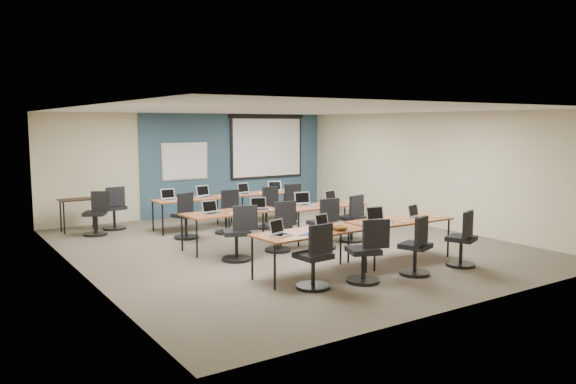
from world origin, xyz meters
TOP-DOWN VIEW (x-y plane):
  - floor at (0.00, 0.00)m, footprint 8.00×9.00m
  - ceiling at (0.00, 0.00)m, footprint 8.00×9.00m
  - wall_back at (0.00, 4.50)m, footprint 8.00×0.04m
  - wall_front at (0.00, -4.50)m, footprint 8.00×0.04m
  - wall_left at (-4.00, 0.00)m, footprint 0.04×9.00m
  - wall_right at (4.00, 0.00)m, footprint 0.04×9.00m
  - blue_accent_panel at (1.25, 4.47)m, footprint 5.50×0.04m
  - whiteboard at (-0.30, 4.43)m, footprint 1.28×0.03m
  - projector_screen at (2.20, 4.41)m, footprint 2.40×0.10m
  - training_table_front_left at (-0.97, -2.14)m, footprint 1.88×0.78m
  - training_table_front_right at (1.01, -2.11)m, footprint 1.92×0.80m
  - training_table_mid_left at (-1.06, 0.36)m, footprint 1.93×0.80m
  - training_table_mid_right at (0.96, 0.10)m, footprint 1.81×0.75m
  - training_table_back_left at (-0.94, 2.59)m, footprint 1.74×0.73m
  - training_table_back_right at (1.05, 2.65)m, footprint 1.68×0.70m
  - laptop_0 at (-1.54, -2.12)m, footprint 0.31×0.26m
  - mouse_0 at (-1.27, -2.30)m, footprint 0.07×0.10m
  - task_chair_0 at (-1.32, -2.75)m, footprint 0.51×0.51m
  - laptop_1 at (-0.64, -2.08)m, footprint 0.31×0.26m
  - mouse_1 at (-0.41, -2.29)m, footprint 0.09×0.11m
  - task_chair_1 at (-0.47, -2.91)m, footprint 0.55×0.52m
  - laptop_2 at (0.53, -2.08)m, footprint 0.34×0.29m
  - mouse_2 at (0.85, -2.35)m, footprint 0.06×0.10m
  - task_chair_2 at (0.48, -3.04)m, footprint 0.52×0.49m
  - laptop_3 at (1.38, -2.17)m, footprint 0.32×0.27m
  - mouse_3 at (1.75, -2.31)m, footprint 0.09×0.11m
  - task_chair_3 at (1.55, -3.08)m, footprint 0.53×0.50m
  - laptop_4 at (-1.51, 0.34)m, footprint 0.32×0.27m
  - mouse_4 at (-1.21, 0.11)m, footprint 0.08×0.11m
  - task_chair_4 at (-1.44, -0.61)m, footprint 0.55×0.53m
  - laptop_5 at (-0.49, 0.24)m, footprint 0.32×0.27m
  - mouse_5 at (-0.36, 0.04)m, footprint 0.08×0.11m
  - task_chair_5 at (-0.44, -0.40)m, footprint 0.50×0.50m
  - laptop_6 at (0.64, 0.32)m, footprint 0.35×0.30m
  - mouse_6 at (0.70, 0.12)m, footprint 0.07×0.10m
  - task_chair_6 at (0.40, -0.69)m, footprint 0.53×0.53m
  - laptop_7 at (1.36, 0.27)m, footprint 0.35×0.30m
  - mouse_7 at (1.64, 0.06)m, footprint 0.09×0.11m
  - task_chair_7 at (1.30, -0.47)m, footprint 0.51×0.51m
  - laptop_8 at (-1.45, 2.64)m, footprint 0.32×0.27m
  - mouse_8 at (-1.31, 2.55)m, footprint 0.07×0.10m
  - task_chair_8 at (-1.46, 1.71)m, footprint 0.56×0.52m
  - laptop_9 at (-0.59, 2.63)m, footprint 0.36×0.30m
  - mouse_9 at (-0.27, 2.52)m, footprint 0.09×0.12m
  - task_chair_9 at (-0.47, 1.73)m, footprint 0.52×0.52m
  - laptop_10 at (0.51, 2.67)m, footprint 0.34×0.29m
  - mouse_10 at (0.82, 2.50)m, footprint 0.09×0.12m
  - task_chair_10 at (0.59, 1.76)m, footprint 0.52×0.52m
  - laptop_11 at (1.41, 2.65)m, footprint 0.34×0.29m
  - mouse_11 at (1.64, 2.52)m, footprint 0.06×0.10m
  - task_chair_11 at (1.32, 1.97)m, footprint 0.52×0.52m
  - blue_mousepad at (-1.13, -2.31)m, footprint 0.23×0.20m
  - snack_bowl at (-0.51, -2.32)m, footprint 0.38×0.38m
  - snack_plate at (0.45, -2.41)m, footprint 0.23×0.23m
  - coffee_cup at (0.54, -2.40)m, footprint 0.09×0.09m
  - utility_table at (-3.16, 3.81)m, footprint 0.83×0.46m
  - spare_chair_a at (-2.41, 3.59)m, footprint 0.53×0.53m
  - spare_chair_b at (-2.94, 3.11)m, footprint 0.55×0.50m

SIDE VIEW (x-z plane):
  - floor at x=0.00m, z-range -0.01..0.01m
  - task_chair_2 at x=0.48m, z-range -0.09..0.89m
  - task_chair_3 at x=1.55m, z-range -0.09..0.89m
  - task_chair_5 at x=-0.44m, z-range -0.09..0.90m
  - spare_chair_b at x=-2.94m, z-range -0.09..0.90m
  - task_chair_7 at x=1.30m, z-range -0.09..0.90m
  - task_chair_0 at x=-1.32m, z-range -0.09..0.91m
  - task_chair_10 at x=0.59m, z-range -0.09..0.91m
  - task_chair_9 at x=-0.47m, z-range -0.09..0.91m
  - task_chair_11 at x=1.32m, z-range -0.09..0.91m
  - task_chair_1 at x=-0.47m, z-range -0.09..0.91m
  - task_chair_8 at x=-1.46m, z-range -0.09..0.92m
  - spare_chair_a at x=-2.41m, z-range -0.09..0.92m
  - task_chair_6 at x=0.40m, z-range -0.09..0.92m
  - task_chair_4 at x=-1.44m, z-range -0.09..0.92m
  - utility_table at x=-3.16m, z-range 0.27..1.02m
  - training_table_back_right at x=1.05m, z-range 0.32..1.05m
  - training_table_back_left at x=-0.94m, z-range 0.32..1.05m
  - training_table_mid_right at x=0.96m, z-range 0.32..1.05m
  - training_table_front_left at x=-0.97m, z-range 0.32..1.05m
  - training_table_front_right at x=1.01m, z-range 0.32..1.05m
  - training_table_mid_left at x=-1.06m, z-range 0.32..1.05m
  - blue_mousepad at x=-1.13m, z-range 0.73..0.74m
  - snack_plate at x=0.45m, z-range 0.73..0.74m
  - mouse_6 at x=0.70m, z-range 0.73..0.76m
  - mouse_11 at x=1.64m, z-range 0.73..0.76m
  - mouse_7 at x=1.64m, z-range 0.73..0.76m
  - mouse_4 at x=-1.21m, z-range 0.73..0.76m
  - mouse_2 at x=0.85m, z-range 0.73..0.76m
  - mouse_1 at x=-0.41m, z-range 0.73..0.76m
  - mouse_0 at x=-1.27m, z-range 0.72..0.76m
  - mouse_3 at x=1.75m, z-range 0.72..0.76m
  - mouse_8 at x=-1.31m, z-range 0.72..0.76m
  - mouse_5 at x=-0.36m, z-range 0.72..0.76m
  - mouse_9 at x=-0.27m, z-range 0.72..0.76m
  - mouse_10 at x=0.82m, z-range 0.72..0.76m
  - snack_bowl at x=-0.51m, z-range 0.73..0.80m
  - coffee_cup at x=0.54m, z-range 0.74..0.81m
  - laptop_1 at x=-0.64m, z-range 0.67..0.91m
  - laptop_0 at x=-1.54m, z-range 0.67..0.91m
  - laptop_3 at x=1.38m, z-range 0.67..0.91m
  - laptop_8 at x=-1.45m, z-range 0.67..0.91m
  - laptop_5 at x=-0.49m, z-range 0.67..0.91m
  - laptop_4 at x=-1.51m, z-range 0.67..0.91m
  - laptop_11 at x=1.41m, z-range 0.67..0.92m
  - laptop_10 at x=0.51m, z-range 0.66..0.92m
  - laptop_2 at x=0.53m, z-range 0.66..0.93m
  - laptop_7 at x=1.36m, z-range 0.66..0.93m
  - laptop_6 at x=0.64m, z-range 0.66..0.93m
  - laptop_9 at x=-0.59m, z-range 0.66..0.93m
  - wall_back at x=0.00m, z-range 0.00..2.70m
  - wall_front at x=0.00m, z-range 0.00..2.70m
  - wall_left at x=-4.00m, z-range 0.00..2.70m
  - wall_right at x=4.00m, z-range 0.00..2.70m
  - blue_accent_panel at x=1.25m, z-range 0.00..2.70m
  - whiteboard at x=-0.30m, z-range 0.96..1.94m
  - projector_screen at x=2.20m, z-range 0.98..2.80m
  - ceiling at x=0.00m, z-range 2.69..2.71m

